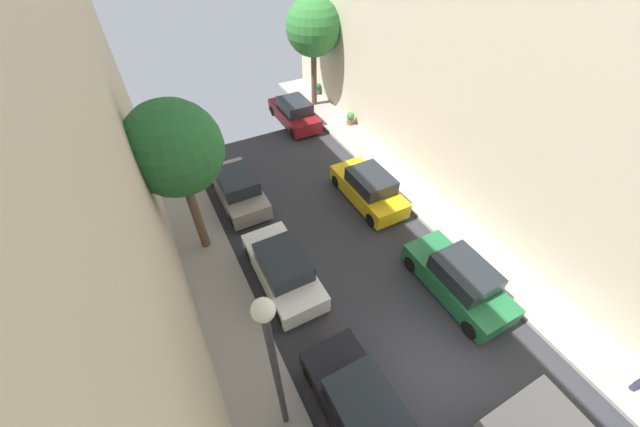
{
  "coord_description": "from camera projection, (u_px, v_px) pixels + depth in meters",
  "views": [
    {
      "loc": [
        -5.23,
        -2.09,
        11.15
      ],
      "look_at": [
        0.0,
        7.8,
        0.5
      ],
      "focal_mm": 19.72,
      "sensor_mm": 36.0,
      "label": 1
    }
  ],
  "objects": [
    {
      "name": "parked_car_right_2",
      "position": [
        459.0,
        280.0,
        12.63
      ],
      "size": [
        1.78,
        4.2,
        1.57
      ],
      "color": "#1E6638",
      "rests_on": "ground"
    },
    {
      "name": "potted_plant_0",
      "position": [
        318.0,
        88.0,
        24.58
      ],
      "size": [
        0.47,
        0.47,
        0.75
      ],
      "color": "slate",
      "rests_on": "sidewalk_right"
    },
    {
      "name": "parked_car_right_3",
      "position": [
        369.0,
        188.0,
        16.37
      ],
      "size": [
        1.78,
        4.2,
        1.57
      ],
      "color": "gold",
      "rests_on": "ground"
    },
    {
      "name": "lamp_post",
      "position": [
        273.0,
        359.0,
        7.19
      ],
      "size": [
        0.44,
        0.44,
        5.98
      ],
      "color": "#333338",
      "rests_on": "sidewalk_left"
    },
    {
      "name": "potted_plant_5",
      "position": [
        350.0,
        118.0,
        21.52
      ],
      "size": [
        0.47,
        0.47,
        0.79
      ],
      "color": "brown",
      "rests_on": "sidewalk_right"
    },
    {
      "name": "sidewalk_right",
      "position": [
        547.0,
        311.0,
        12.44
      ],
      "size": [
        2.0,
        44.0,
        0.15
      ],
      "primitive_type": "cube",
      "color": "gray",
      "rests_on": "ground"
    },
    {
      "name": "parked_car_left_2",
      "position": [
        362.0,
        410.0,
        9.53
      ],
      "size": [
        1.78,
        4.2,
        1.57
      ],
      "color": "black",
      "rests_on": "ground"
    },
    {
      "name": "potted_plant_2",
      "position": [
        160.0,
        171.0,
        17.55
      ],
      "size": [
        0.53,
        0.53,
        0.77
      ],
      "color": "#B2A899",
      "rests_on": "sidewalk_left"
    },
    {
      "name": "parked_car_left_3",
      "position": [
        283.0,
        269.0,
        12.98
      ],
      "size": [
        1.78,
        4.2,
        1.57
      ],
      "color": "white",
      "rests_on": "ground"
    },
    {
      "name": "parked_car_right_4",
      "position": [
        294.0,
        113.0,
        21.65
      ],
      "size": [
        1.78,
        4.2,
        1.57
      ],
      "color": "maroon",
      "rests_on": "ground"
    },
    {
      "name": "street_tree_0",
      "position": [
        174.0,
        150.0,
        11.41
      ],
      "size": [
        3.22,
        3.22,
        6.29
      ],
      "color": "brown",
      "rests_on": "sidewalk_left"
    },
    {
      "name": "parked_car_left_4",
      "position": [
        238.0,
        189.0,
        16.35
      ],
      "size": [
        1.78,
        4.2,
        1.57
      ],
      "color": "gray",
      "rests_on": "ground"
    },
    {
      "name": "ground",
      "position": [
        438.0,
        380.0,
        10.8
      ],
      "size": [
        32.0,
        32.0,
        0.0
      ],
      "primitive_type": "plane",
      "color": "#2D2D33"
    },
    {
      "name": "street_tree_1",
      "position": [
        313.0,
        28.0,
        20.52
      ],
      "size": [
        3.27,
        3.27,
        6.39
      ],
      "color": "brown",
      "rests_on": "sidewalk_right"
    }
  ]
}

